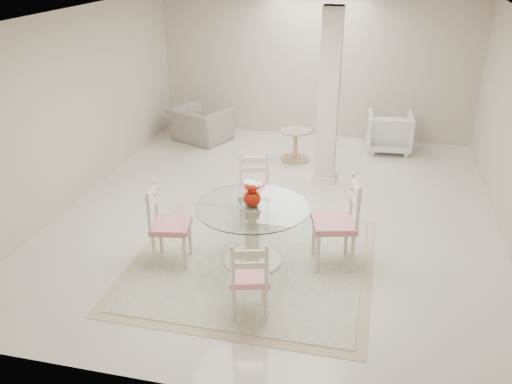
% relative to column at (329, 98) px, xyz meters
% --- Properties ---
extents(ground, '(7.00, 7.00, 0.00)m').
position_rel_column_xyz_m(ground, '(-0.50, -1.30, -1.35)').
color(ground, white).
rests_on(ground, ground).
extents(room_shell, '(6.02, 7.02, 2.71)m').
position_rel_column_xyz_m(room_shell, '(-0.50, -1.30, 0.51)').
color(room_shell, beige).
rests_on(room_shell, ground).
extents(column, '(0.30, 0.30, 2.70)m').
position_rel_column_xyz_m(column, '(0.00, 0.00, 0.00)').
color(column, beige).
rests_on(column, ground).
extents(area_rug, '(2.85, 2.85, 0.02)m').
position_rel_column_xyz_m(area_rug, '(-0.55, -2.71, -1.34)').
color(area_rug, tan).
rests_on(area_rug, ground).
extents(dining_table, '(1.32, 1.32, 0.76)m').
position_rel_column_xyz_m(dining_table, '(-0.55, -2.71, -0.96)').
color(dining_table, '#F7EDCB').
rests_on(dining_table, ground).
extents(red_vase, '(0.23, 0.20, 0.31)m').
position_rel_column_xyz_m(red_vase, '(-0.55, -2.71, -0.44)').
color(red_vase, '#AA1605').
rests_on(red_vase, dining_table).
extents(dining_chair_east, '(0.59, 0.59, 1.21)m').
position_rel_column_xyz_m(dining_chair_east, '(0.46, -2.50, -0.71)').
color(dining_chair_east, beige).
rests_on(dining_chair_east, ground).
extents(dining_chair_north, '(0.52, 0.52, 1.07)m').
position_rel_column_xyz_m(dining_chair_north, '(-0.76, -1.72, -0.79)').
color(dining_chair_north, beige).
rests_on(dining_chair_north, ground).
extents(dining_chair_west, '(0.51, 0.51, 1.10)m').
position_rel_column_xyz_m(dining_chair_west, '(-1.55, -2.92, -0.77)').
color(dining_chair_west, beige).
rests_on(dining_chair_west, ground).
extents(dining_chair_south, '(0.49, 0.49, 0.99)m').
position_rel_column_xyz_m(dining_chair_south, '(-0.34, -3.71, -0.83)').
color(dining_chair_south, beige).
rests_on(dining_chair_south, ground).
extents(recliner_taupe, '(1.27, 1.20, 0.66)m').
position_rel_column_xyz_m(recliner_taupe, '(-2.56, 1.36, -1.02)').
color(recliner_taupe, gray).
rests_on(recliner_taupe, ground).
extents(armchair_white, '(0.82, 0.84, 0.72)m').
position_rel_column_xyz_m(armchair_white, '(0.99, 1.63, -0.99)').
color(armchair_white, white).
rests_on(armchair_white, ground).
extents(side_table, '(0.53, 0.53, 0.55)m').
position_rel_column_xyz_m(side_table, '(-0.61, 0.76, -1.10)').
color(side_table, tan).
rests_on(side_table, ground).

